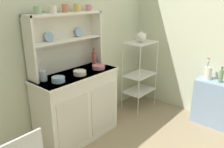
% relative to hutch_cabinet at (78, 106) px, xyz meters
% --- Properties ---
extents(wall_back, '(3.84, 0.05, 2.50)m').
position_rel_hutch_cabinet_xyz_m(wall_back, '(-0.00, 0.26, 0.81)').
color(wall_back, beige).
rests_on(wall_back, ground).
extents(hutch_cabinet, '(1.03, 0.45, 0.85)m').
position_rel_hutch_cabinet_xyz_m(hutch_cabinet, '(0.00, 0.00, 0.00)').
color(hutch_cabinet, white).
rests_on(hutch_cabinet, ground).
extents(hutch_shelf_unit, '(0.96, 0.18, 0.68)m').
position_rel_hutch_cabinet_xyz_m(hutch_shelf_unit, '(0.00, 0.16, 0.81)').
color(hutch_shelf_unit, silver).
rests_on(hutch_shelf_unit, hutch_cabinet).
extents(bakers_rack, '(0.50, 0.33, 1.06)m').
position_rel_hutch_cabinet_xyz_m(bakers_rack, '(1.17, -0.10, 0.21)').
color(bakers_rack, silver).
rests_on(bakers_rack, ground).
extents(side_shelf_blue, '(0.28, 0.48, 0.62)m').
position_rel_hutch_cabinet_xyz_m(side_shelf_blue, '(1.44, -1.14, -0.13)').
color(side_shelf_blue, '#849EBC').
rests_on(side_shelf_blue, ground).
extents(cup_sage_0, '(0.09, 0.08, 0.08)m').
position_rel_hutch_cabinet_xyz_m(cup_sage_0, '(-0.34, 0.12, 1.13)').
color(cup_sage_0, '#9EB78E').
rests_on(cup_sage_0, hutch_shelf_unit).
extents(cup_cream_1, '(0.10, 0.08, 0.08)m').
position_rel_hutch_cabinet_xyz_m(cup_cream_1, '(-0.16, 0.12, 1.13)').
color(cup_cream_1, silver).
rests_on(cup_cream_1, hutch_shelf_unit).
extents(cup_terracotta_2, '(0.08, 0.06, 0.09)m').
position_rel_hutch_cabinet_xyz_m(cup_terracotta_2, '(-0.00, 0.12, 1.14)').
color(cup_terracotta_2, '#C67556').
rests_on(cup_terracotta_2, hutch_shelf_unit).
extents(cup_gold_3, '(0.09, 0.08, 0.09)m').
position_rel_hutch_cabinet_xyz_m(cup_gold_3, '(0.17, 0.12, 1.13)').
color(cup_gold_3, '#DBB760').
rests_on(cup_gold_3, hutch_shelf_unit).
extents(cup_rose_4, '(0.08, 0.07, 0.08)m').
position_rel_hutch_cabinet_xyz_m(cup_rose_4, '(0.35, 0.12, 1.13)').
color(cup_rose_4, '#D17A84').
rests_on(cup_rose_4, hutch_shelf_unit).
extents(bowl_mixing_large, '(0.14, 0.14, 0.05)m').
position_rel_hutch_cabinet_xyz_m(bowl_mixing_large, '(-0.30, -0.07, 0.44)').
color(bowl_mixing_large, '#8EB2D1').
rests_on(bowl_mixing_large, hutch_cabinet).
extents(bowl_floral_medium, '(0.14, 0.14, 0.05)m').
position_rel_hutch_cabinet_xyz_m(bowl_floral_medium, '(0.00, -0.07, 0.44)').
color(bowl_floral_medium, silver).
rests_on(bowl_floral_medium, hutch_cabinet).
extents(bowl_cream_small, '(0.16, 0.16, 0.05)m').
position_rel_hutch_cabinet_xyz_m(bowl_cream_small, '(0.30, -0.07, 0.44)').
color(bowl_cream_small, '#D17A84').
rests_on(bowl_cream_small, hutch_cabinet).
extents(jam_bottle, '(0.05, 0.05, 0.22)m').
position_rel_hutch_cabinet_xyz_m(jam_bottle, '(0.38, 0.09, 0.50)').
color(jam_bottle, '#B74C47').
rests_on(jam_bottle, hutch_cabinet).
extents(utensil_jar, '(0.08, 0.08, 0.23)m').
position_rel_hutch_cabinet_xyz_m(utensil_jar, '(-0.38, 0.08, 0.47)').
color(utensil_jar, '#B2B7C6').
rests_on(utensil_jar, hutch_cabinet).
extents(porcelain_teapot, '(0.24, 0.14, 0.17)m').
position_rel_hutch_cabinet_xyz_m(porcelain_teapot, '(1.17, -0.10, 0.69)').
color(porcelain_teapot, white).
rests_on(porcelain_teapot, bakers_rack).
extents(flower_vase, '(0.10, 0.10, 0.31)m').
position_rel_hutch_cabinet_xyz_m(flower_vase, '(1.44, -1.02, 0.29)').
color(flower_vase, silver).
rests_on(flower_vase, side_shelf_blue).
extents(oil_bottle, '(0.05, 0.05, 0.21)m').
position_rel_hutch_cabinet_xyz_m(oil_bottle, '(1.44, -1.19, 0.28)').
color(oil_bottle, '#6B8C60').
rests_on(oil_bottle, side_shelf_blue).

